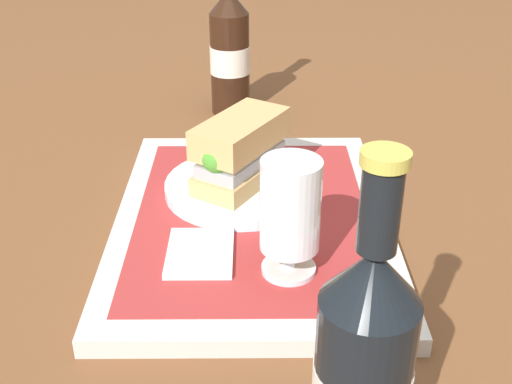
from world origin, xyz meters
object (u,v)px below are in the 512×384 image
Objects in this scene: plate at (245,187)px; second_bottle at (232,51)px; sandwich at (243,151)px; beer_bottle at (369,376)px; beer_glass at (295,210)px.

second_bottle is at bearing -176.08° from plate.
beer_bottle is at bearing 44.25° from sandwich.
second_bottle is at bearing -171.60° from beer_glass.
beer_bottle reaches higher than beer_glass.
second_bottle reaches higher than beer_glass.
second_bottle is (-0.49, -0.07, 0.01)m from beer_glass.
beer_glass is at bearing 16.68° from plate.
plate is 0.71× the size of second_bottle.
second_bottle reaches higher than plate.
plate is 0.33m from second_bottle.
beer_bottle is (0.40, 0.09, 0.08)m from plate.
plate is 0.71× the size of beer_bottle.
sandwich is (0.00, -0.00, 0.05)m from plate.
plate is 1.32× the size of sandwich.
beer_glass is at bearing 8.40° from second_bottle.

